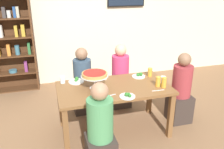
{
  "coord_description": "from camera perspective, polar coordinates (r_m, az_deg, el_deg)",
  "views": [
    {
      "loc": [
        -0.88,
        -3.01,
        2.18
      ],
      "look_at": [
        0.0,
        0.1,
        0.89
      ],
      "focal_mm": 38.67,
      "sensor_mm": 36.0,
      "label": 1
    }
  ],
  "objects": [
    {
      "name": "diner_far_right",
      "position": [
        4.3,
        1.95,
        -1.4
      ],
      "size": [
        0.34,
        0.34,
        1.15
      ],
      "rotation": [
        0.0,
        0.0,
        -1.57
      ],
      "color": "#382D28",
      "rests_on": "ground_plane"
    },
    {
      "name": "diner_head_east",
      "position": [
        3.98,
        15.91,
        -4.24
      ],
      "size": [
        0.34,
        0.34,
        1.15
      ],
      "rotation": [
        0.0,
        0.0,
        3.14
      ],
      "color": "#382D28",
      "rests_on": "ground_plane"
    },
    {
      "name": "cutlery_fork_near",
      "position": [
        3.69,
        -2.67,
        -1.22
      ],
      "size": [
        0.18,
        0.07,
        0.0
      ],
      "primitive_type": "cube",
      "rotation": [
        0.0,
        0.0,
        2.83
      ],
      "color": "silver",
      "rests_on": "dining_table"
    },
    {
      "name": "rear_partition",
      "position": [
        5.34,
        -6.3,
        13.25
      ],
      "size": [
        8.0,
        0.12,
        2.8
      ],
      "primitive_type": "cube",
      "color": "beige",
      "rests_on": "ground_plane"
    },
    {
      "name": "water_glass_clear_far",
      "position": [
        3.63,
        11.99,
        -1.22
      ],
      "size": [
        0.08,
        0.08,
        0.1
      ],
      "primitive_type": "cylinder",
      "color": "white",
      "rests_on": "dining_table"
    },
    {
      "name": "deep_dish_pizza_stand",
      "position": [
        3.34,
        -4.13,
        -0.14
      ],
      "size": [
        0.38,
        0.38,
        0.24
      ],
      "color": "silver",
      "rests_on": "dining_table"
    },
    {
      "name": "ground_plane",
      "position": [
        3.82,
        0.42,
        -13.04
      ],
      "size": [
        12.0,
        12.0,
        0.0
      ],
      "primitive_type": "plane",
      "color": "#846042"
    },
    {
      "name": "cutlery_fork_far",
      "position": [
        3.4,
        10.87,
        -3.71
      ],
      "size": [
        0.18,
        0.02,
        0.0
      ],
      "primitive_type": "cube",
      "rotation": [
        0.0,
        0.0,
        -0.03
      ],
      "color": "silver",
      "rests_on": "dining_table"
    },
    {
      "name": "water_glass_clear_near",
      "position": [
        3.63,
        -11.6,
        -1.24
      ],
      "size": [
        0.07,
        0.07,
        0.1
      ],
      "primitive_type": "cylinder",
      "color": "white",
      "rests_on": "dining_table"
    },
    {
      "name": "salad_plate_near_diner",
      "position": [
        3.81,
        6.38,
        -0.27
      ],
      "size": [
        0.21,
        0.21,
        0.07
      ],
      "color": "white",
      "rests_on": "dining_table"
    },
    {
      "name": "cutlery_knife_near",
      "position": [
        3.19,
        -0.56,
        -5.0
      ],
      "size": [
        0.18,
        0.06,
        0.0
      ],
      "primitive_type": "cube",
      "rotation": [
        0.0,
        0.0,
        0.22
      ],
      "color": "silver",
      "rests_on": "dining_table"
    },
    {
      "name": "diner_near_left",
      "position": [
        2.89,
        -2.76,
        -14.03
      ],
      "size": [
        0.34,
        0.34,
        1.15
      ],
      "rotation": [
        0.0,
        0.0,
        1.57
      ],
      "color": "#382D28",
      "rests_on": "ground_plane"
    },
    {
      "name": "salad_plate_spare",
      "position": [
        3.16,
        3.71,
        -5.05
      ],
      "size": [
        0.21,
        0.21,
        0.07
      ],
      "color": "white",
      "rests_on": "dining_table"
    },
    {
      "name": "diner_far_left",
      "position": [
        4.13,
        -6.88,
        -2.56
      ],
      "size": [
        0.34,
        0.34,
        1.15
      ],
      "rotation": [
        0.0,
        0.0,
        -1.57
      ],
      "color": "#382D28",
      "rests_on": "ground_plane"
    },
    {
      "name": "beer_glass_amber_tall",
      "position": [
        3.5,
        10.84,
        -1.65
      ],
      "size": [
        0.07,
        0.07,
        0.14
      ],
      "primitive_type": "cylinder",
      "color": "gold",
      "rests_on": "dining_table"
    },
    {
      "name": "bookshelf",
      "position": [
        5.19,
        -24.34,
        8.31
      ],
      "size": [
        1.1,
        0.3,
        2.21
      ],
      "color": "#4C2D19",
      "rests_on": "ground_plane"
    },
    {
      "name": "beer_glass_amber_spare",
      "position": [
        3.84,
        8.97,
        0.55
      ],
      "size": [
        0.07,
        0.07,
        0.13
      ],
      "primitive_type": "cylinder",
      "color": "gold",
      "rests_on": "dining_table"
    },
    {
      "name": "dining_table",
      "position": [
        3.49,
        0.45,
        -4.31
      ],
      "size": [
        1.6,
        0.85,
        0.74
      ],
      "color": "brown",
      "rests_on": "ground_plane"
    },
    {
      "name": "salad_plate_far_diner",
      "position": [
        3.64,
        -8.44,
        -1.49
      ],
      "size": [
        0.23,
        0.23,
        0.07
      ],
      "color": "white",
      "rests_on": "dining_table"
    },
    {
      "name": "beer_glass_amber_short",
      "position": [
        3.48,
        12.19,
        -1.84
      ],
      "size": [
        0.07,
        0.07,
        0.15
      ],
      "primitive_type": "cylinder",
      "color": "gold",
      "rests_on": "dining_table"
    }
  ]
}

